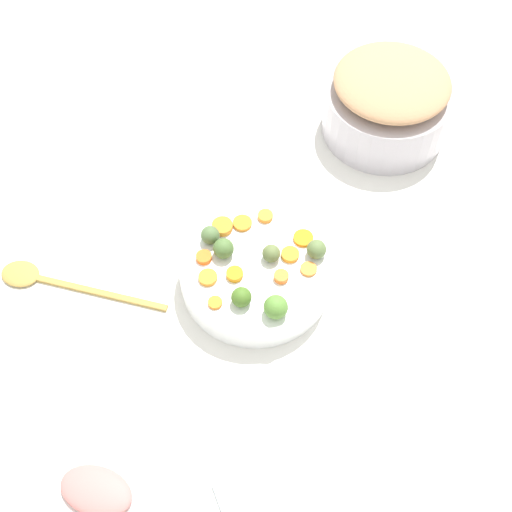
{
  "coord_description": "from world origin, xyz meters",
  "views": [
    {
      "loc": [
        0.47,
        -0.53,
        1.13
      ],
      "look_at": [
        0.02,
        -0.05,
        0.11
      ],
      "focal_mm": 47.91,
      "sensor_mm": 36.0,
      "label": 1
    }
  ],
  "objects": [
    {
      "name": "carrot_slice_1",
      "position": [
        0.05,
        0.04,
        0.1
      ],
      "size": [
        0.05,
        0.05,
        0.01
      ],
      "primitive_type": "cylinder",
      "rotation": [
        0.0,
        0.0,
        5.92
      ],
      "color": "orange",
      "rests_on": "serving_bowl_carrots"
    },
    {
      "name": "carrot_slice_10",
      "position": [
        -0.02,
        -0.14,
        0.1
      ],
      "size": [
        0.04,
        0.04,
        0.01
      ],
      "primitive_type": "cylinder",
      "rotation": [
        0.0,
        0.0,
        2.05
      ],
      "color": "orange",
      "rests_on": "serving_bowl_carrots"
    },
    {
      "name": "carrot_slice_9",
      "position": [
        -0.07,
        -0.04,
        0.1
      ],
      "size": [
        0.05,
        0.05,
        0.01
      ],
      "primitive_type": "cylinder",
      "rotation": [
        0.0,
        0.0,
        2.54
      ],
      "color": "orange",
      "rests_on": "serving_bowl_carrots"
    },
    {
      "name": "ham_slice_main",
      "position": [
        0.11,
        -0.5,
        0.04
      ],
      "size": [
        0.14,
        0.12,
        0.02
      ],
      "primitive_type": "ellipsoid",
      "rotation": [
        0.0,
        0.0,
        0.42
      ],
      "color": "#D1736F",
      "rests_on": "ham_plate"
    },
    {
      "name": "wooden_spoon",
      "position": [
        -0.27,
        -0.32,
        0.03
      ],
      "size": [
        0.31,
        0.19,
        0.01
      ],
      "color": "#AD8A40",
      "rests_on": "tabletop"
    },
    {
      "name": "carrot_slice_4",
      "position": [
        -0.03,
        0.03,
        0.1
      ],
      "size": [
        0.04,
        0.04,
        0.01
      ],
      "primitive_type": "cylinder",
      "rotation": [
        0.0,
        0.0,
        2.23
      ],
      "color": "orange",
      "rests_on": "serving_bowl_carrots"
    },
    {
      "name": "brussels_sprout_5",
      "position": [
        0.09,
        0.03,
        0.12
      ],
      "size": [
        0.04,
        0.04,
        0.04
      ],
      "primitive_type": "sphere",
      "color": "#5C7340",
      "rests_on": "serving_bowl_carrots"
    },
    {
      "name": "brussels_sprout_4",
      "position": [
        0.12,
        -0.1,
        0.12
      ],
      "size": [
        0.04,
        0.04,
        0.04
      ],
      "primitive_type": "sphere",
      "color": "#568935",
      "rests_on": "serving_bowl_carrots"
    },
    {
      "name": "carrot_slice_7",
      "position": [
        0.08,
        -0.05,
        0.1
      ],
      "size": [
        0.04,
        0.04,
        0.01
      ],
      "primitive_type": "cylinder",
      "rotation": [
        0.0,
        0.0,
        0.68
      ],
      "color": "orange",
      "rests_on": "serving_bowl_carrots"
    },
    {
      "name": "serving_bowl_carrots",
      "position": [
        0.02,
        -0.05,
        0.06
      ],
      "size": [
        0.28,
        0.28,
        0.08
      ],
      "primitive_type": "cylinder",
      "color": "white",
      "rests_on": "tabletop"
    },
    {
      "name": "brussels_sprout_1",
      "position": [
        -0.03,
        -0.08,
        0.12
      ],
      "size": [
        0.04,
        0.04,
        0.04
      ],
      "primitive_type": "sphere",
      "color": "#4B6D36",
      "rests_on": "serving_bowl_carrots"
    },
    {
      "name": "carrot_slice_8",
      "position": [
        -0.05,
        -0.01,
        0.1
      ],
      "size": [
        0.04,
        0.04,
        0.01
      ],
      "primitive_type": "cylinder",
      "rotation": [
        0.0,
        0.0,
        4.69
      ],
      "color": "orange",
      "rests_on": "serving_bowl_carrots"
    },
    {
      "name": "brussels_sprout_0",
      "position": [
        0.06,
        -0.13,
        0.12
      ],
      "size": [
        0.04,
        0.04,
        0.04
      ],
      "primitive_type": "sphere",
      "color": "#466E24",
      "rests_on": "serving_bowl_carrots"
    },
    {
      "name": "carrot_slice_0",
      "position": [
        0.1,
        0.0,
        0.1
      ],
      "size": [
        0.03,
        0.03,
        0.01
      ],
      "primitive_type": "cylinder",
      "rotation": [
        0.0,
        0.0,
        1.66
      ],
      "color": "orange",
      "rests_on": "serving_bowl_carrots"
    },
    {
      "name": "carrot_slice_6",
      "position": [
        0.01,
        -0.1,
        0.1
      ],
      "size": [
        0.04,
        0.04,
        0.01
      ],
      "primitive_type": "cylinder",
      "rotation": [
        0.0,
        0.0,
        3.71
      ],
      "color": "orange",
      "rests_on": "serving_bowl_carrots"
    },
    {
      "name": "ham_plate",
      "position": [
        0.1,
        -0.5,
        0.03
      ],
      "size": [
        0.26,
        0.26,
        0.01
      ],
      "primitive_type": "cylinder",
      "color": "white",
      "rests_on": "tabletop"
    },
    {
      "name": "carrot_slice_5",
      "position": [
        0.06,
        -0.0,
        0.1
      ],
      "size": [
        0.04,
        0.04,
        0.01
      ],
      "primitive_type": "cylinder",
      "rotation": [
        0.0,
        0.0,
        3.27
      ],
      "color": "orange",
      "rests_on": "serving_bowl_carrots"
    },
    {
      "name": "stuffing_mound",
      "position": [
        -0.05,
        0.43,
        0.16
      ],
      "size": [
        0.24,
        0.24,
        0.05
      ],
      "primitive_type": "ellipsoid",
      "color": "tan",
      "rests_on": "metal_pot"
    },
    {
      "name": "metal_pot",
      "position": [
        -0.05,
        0.43,
        0.08
      ],
      "size": [
        0.27,
        0.27,
        0.11
      ],
      "primitive_type": "cylinder",
      "color": "#B6B0B9",
      "rests_on": "tabletop"
    },
    {
      "name": "brussels_sprout_3",
      "position": [
        -0.07,
        -0.07,
        0.11
      ],
      "size": [
        0.03,
        0.03,
        0.03
      ],
      "primitive_type": "sphere",
      "color": "#506D3F",
      "rests_on": "serving_bowl_carrots"
    },
    {
      "name": "carrot_slice_2",
      "position": [
        0.03,
        -0.16,
        0.1
      ],
      "size": [
        0.03,
        0.03,
        0.01
      ],
      "primitive_type": "cylinder",
      "rotation": [
        0.0,
        0.0,
        6.0
      ],
      "color": "orange",
      "rests_on": "serving_bowl_carrots"
    },
    {
      "name": "brussels_sprout_2",
      "position": [
        0.04,
        -0.03,
        0.11
      ],
      "size": [
        0.03,
        0.03,
        0.03
      ],
      "primitive_type": "sphere",
      "color": "#5E6E3D",
      "rests_on": "serving_bowl_carrots"
    },
    {
      "name": "carrot_slice_3",
      "position": [
        -0.05,
        -0.11,
        0.1
      ],
      "size": [
        0.04,
        0.04,
        0.01
      ],
      "primitive_type": "cylinder",
      "rotation": [
        0.0,
        0.0,
        0.72
      ],
      "color": "orange",
      "rests_on": "serving_bowl_carrots"
    },
    {
      "name": "tabletop",
      "position": [
        0.0,
        0.0,
        0.01
      ],
      "size": [
        2.4,
        2.4,
        0.02
      ],
      "primitive_type": "cube",
      "color": "white",
      "rests_on": "ground"
    }
  ]
}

